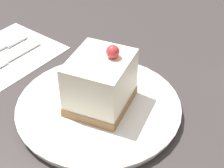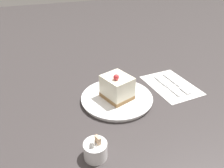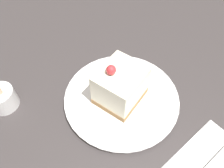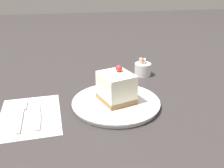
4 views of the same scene
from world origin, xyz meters
The scene contains 4 objects.
ground_plane centered at (0.00, 0.00, 0.00)m, with size 4.00×4.00×0.00m, color #383333.
plate centered at (-0.03, -0.03, 0.01)m, with size 0.27×0.27×0.02m.
cake_slice centered at (-0.03, -0.03, 0.06)m, with size 0.12×0.13×0.11m.
sugar_bowl centered at (0.12, 0.20, 0.03)m, with size 0.07×0.07×0.07m.
Camera 3 is at (-0.25, 0.16, 0.44)m, focal length 35.00 mm.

